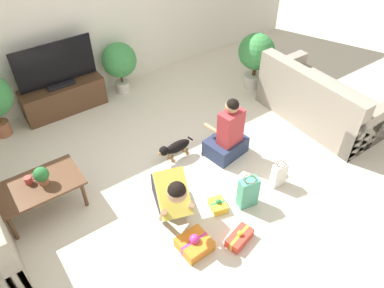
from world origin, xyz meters
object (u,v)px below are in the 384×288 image
Objects in this scene: tv_console at (64,98)px; tv at (56,67)px; potted_plant_back_right at (119,62)px; mug at (29,180)px; dog at (175,148)px; tabletop_plant at (41,175)px; sofa_right at (319,102)px; gift_bag_a at (248,192)px; gift_bag_b at (279,175)px; gift_box_b at (239,238)px; person_kneeling at (171,194)px; coffee_table at (39,187)px; person_sitting at (228,136)px; gift_box_c at (218,205)px; gift_box_a at (194,244)px; potted_plant_corner_right at (256,54)px.

tv reaches higher than tv_console.
potted_plant_back_right reaches higher than mug.
dog is 1.69m from tabletop_plant.
sofa_right is at bearing -10.35° from mug.
gift_bag_b is (0.53, 0.02, -0.03)m from gift_bag_a.
tv reaches higher than gift_box_b.
person_kneeling is at bearing 118.69° from gift_box_b.
coffee_table is 2.58× the size of gift_bag_b.
potted_plant_back_right is at bearing -87.57° from person_sitting.
gift_box_c is (-0.06, -1.02, -0.13)m from dog.
potted_plant_back_right is 2.41× the size of gift_box_b.
coffee_table is (-3.95, 0.66, 0.06)m from sofa_right.
person_sitting is 0.91m from gift_bag_a.
sofa_right is at bearing 12.46° from gift_box_c.
gift_bag_a is 2.48m from mug.
tv_console reaches higher than gift_box_b.
coffee_table is at bearing -96.26° from dog.
coffee_table is at bearing 152.67° from gift_bag_b.
person_kneeling reaches higher than dog.
potted_plant_back_right is at bearing -2.95° from tv_console.
tv is at bearing 62.16° from coffee_table.
sofa_right is at bearing 23.82° from gift_bag_b.
sofa_right is 15.01× the size of mug.
gift_bag_a is (1.05, -3.08, -0.55)m from tv.
person_sitting reaches higher than tabletop_plant.
tv is 5.22× the size of tabletop_plant.
mug reaches higher than gift_box_c.
tabletop_plant is at bearing 144.23° from gift_box_c.
potted_plant_back_right is (1.90, 1.71, 0.19)m from coffee_table.
potted_plant_back_right is at bearing 76.02° from gift_box_a.
tv is 3.10m from gift_box_c.
sofa_right is at bearing -49.24° from potted_plant_back_right.
gift_bag_a reaches higher than gift_bag_b.
potted_plant_back_right reaches higher than coffee_table.
gift_bag_a is 3.61× the size of mug.
potted_plant_corner_right is at bearing 7.63° from mug.
potted_plant_corner_right reaches higher than coffee_table.
sofa_right is 2.08× the size of potted_plant_back_right.
tv is 1.39× the size of person_kneeling.
tv_console is 2.66m from person_sitting.
person_kneeling is (1.17, -0.92, -0.01)m from coffee_table.
tv_console is 1.32× the size of potted_plant_corner_right.
dog is 1.64× the size of gift_box_a.
potted_plant_corner_right is 3.90m from mug.
gift_box_a is (0.18, -3.21, -0.15)m from tv_console.
potted_plant_back_right is 2.20m from potted_plant_corner_right.
person_kneeling is (-2.78, -0.27, 0.05)m from sofa_right.
potted_plant_corner_right is (2.87, -1.17, -0.17)m from tv.
person_sitting is 2.56× the size of gift_box_b.
sofa_right is 4.16× the size of gift_bag_a.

